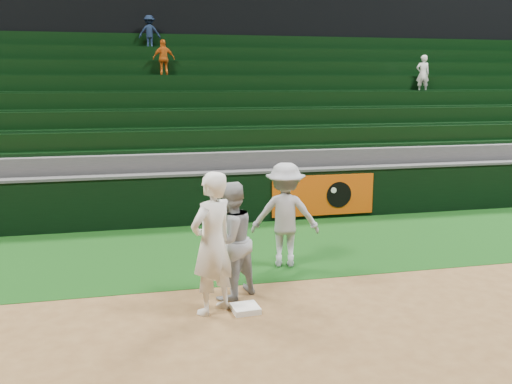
{
  "coord_description": "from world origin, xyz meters",
  "views": [
    {
      "loc": [
        -1.74,
        -7.97,
        3.37
      ],
      "look_at": [
        0.67,
        2.3,
        1.3
      ],
      "focal_mm": 40.0,
      "sensor_mm": 36.0,
      "label": 1
    }
  ],
  "objects_px": {
    "base_coach": "(285,215)",
    "first_baseman": "(212,243)",
    "baserunner": "(230,241)",
    "first_base": "(245,309)"
  },
  "relations": [
    {
      "from": "first_baseman",
      "to": "base_coach",
      "type": "height_order",
      "value": "first_baseman"
    },
    {
      "from": "first_baseman",
      "to": "baserunner",
      "type": "height_order",
      "value": "first_baseman"
    },
    {
      "from": "first_base",
      "to": "first_baseman",
      "type": "relative_size",
      "value": 0.18
    },
    {
      "from": "base_coach",
      "to": "first_base",
      "type": "bearing_deg",
      "value": 74.26
    },
    {
      "from": "first_baseman",
      "to": "base_coach",
      "type": "relative_size",
      "value": 1.1
    },
    {
      "from": "baserunner",
      "to": "base_coach",
      "type": "xyz_separation_m",
      "value": [
        1.27,
        1.3,
        0.04
      ]
    },
    {
      "from": "base_coach",
      "to": "first_baseman",
      "type": "bearing_deg",
      "value": 63.64
    },
    {
      "from": "first_base",
      "to": "baserunner",
      "type": "height_order",
      "value": "baserunner"
    },
    {
      "from": "first_base",
      "to": "baserunner",
      "type": "xyz_separation_m",
      "value": [
        -0.11,
        0.63,
        0.88
      ]
    },
    {
      "from": "first_base",
      "to": "base_coach",
      "type": "bearing_deg",
      "value": 58.89
    }
  ]
}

